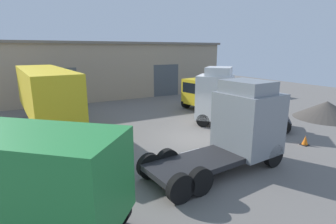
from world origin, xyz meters
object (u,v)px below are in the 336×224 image
Objects in this scene: tractor_unit_grey at (240,126)px; flatbed_truck_yellow at (209,94)px; tractor_unit_white at (221,98)px; traffic_cone at (305,141)px; container_trailer_red at (46,93)px; box_truck_orange at (6,177)px; gravel_pile at (326,110)px.

tractor_unit_grey is 12.46m from flatbed_truck_yellow.
traffic_cone is (1.41, -5.71, -1.68)m from tractor_unit_white.
flatbed_truck_yellow is at bearing -71.41° from tractor_unit_white.
container_trailer_red is 16.04m from traffic_cone.
tractor_unit_grey reaches higher than box_truck_orange.
box_truck_orange reaches higher than gravel_pile.
container_trailer_red is 18.42× the size of traffic_cone.
tractor_unit_white reaches higher than gravel_pile.
flatbed_truck_yellow is (13.75, 0.84, -1.30)m from container_trailer_red.
tractor_unit_grey reaches higher than traffic_cone.
gravel_pile is at bearing 117.24° from flatbed_truck_yellow.
tractor_unit_white is 6.82m from tractor_unit_grey.
gravel_pile is (8.37, -2.74, -1.25)m from tractor_unit_white.
tractor_unit_white reaches higher than container_trailer_red.
flatbed_truck_yellow is at bearing -90.49° from container_trailer_red.
tractor_unit_grey is at bearing -179.97° from traffic_cone.
tractor_unit_grey is at bearing -147.27° from container_trailer_red.
tractor_unit_white is at bearing 52.19° from flatbed_truck_yellow.
container_trailer_red is at bearing 160.56° from gravel_pile.
flatbed_truck_yellow is (15.67, 11.07, -0.52)m from box_truck_orange.
box_truck_orange is at bearing 177.68° from tractor_unit_grey.
gravel_pile is 7.58m from traffic_cone.
container_trailer_red is 1.16× the size of flatbed_truck_yellow.
container_trailer_red is at bearing 141.72° from traffic_cone.
gravel_pile is (12.09, 2.98, -1.17)m from tractor_unit_grey.
tractor_unit_white reaches higher than box_truck_orange.
container_trailer_red reaches higher than gravel_pile.
box_truck_orange is at bearing 165.43° from container_trailer_red.
tractor_unit_grey is at bearing 104.23° from tractor_unit_white.
tractor_unit_grey is at bearing -135.74° from box_truck_orange.
box_truck_orange is at bearing 72.57° from tractor_unit_white.
box_truck_orange is 0.78× the size of flatbed_truck_yellow.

